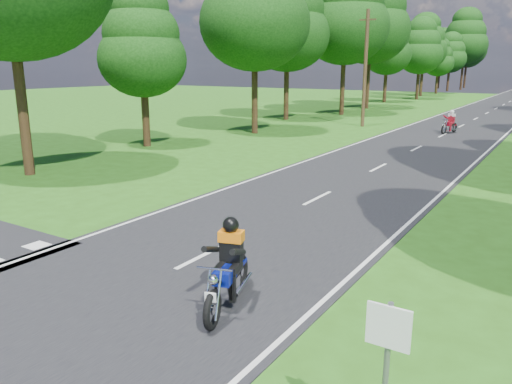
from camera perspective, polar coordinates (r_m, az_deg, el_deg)
The scene contains 7 objects.
ground at distance 10.27m, azimuth -12.93°, elevation -10.54°, with size 160.00×160.00×0.00m, color #265513.
main_road at distance 57.02m, azimuth 25.75°, elevation 8.59°, with size 7.00×140.00×0.02m, color black.
road_markings at distance 55.18m, azimuth 25.36°, elevation 8.50°, with size 7.40×140.00×0.01m.
telegraph_pole at distance 36.75m, azimuth 12.38°, elevation 13.65°, with size 1.20×0.26×8.00m.
road_sign at distance 5.45m, azimuth 14.67°, elevation -18.37°, with size 0.45×0.07×2.00m.
rider_near_blue at distance 8.92m, azimuth -3.28°, elevation -8.23°, with size 0.65×1.95×1.63m, color #0D1A91, non-canonical shape.
rider_far_red at distance 34.54m, azimuth 21.27°, elevation 7.50°, with size 0.60×1.79×1.49m, color maroon, non-canonical shape.
Camera 1 is at (6.76, -6.46, 4.24)m, focal length 35.00 mm.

